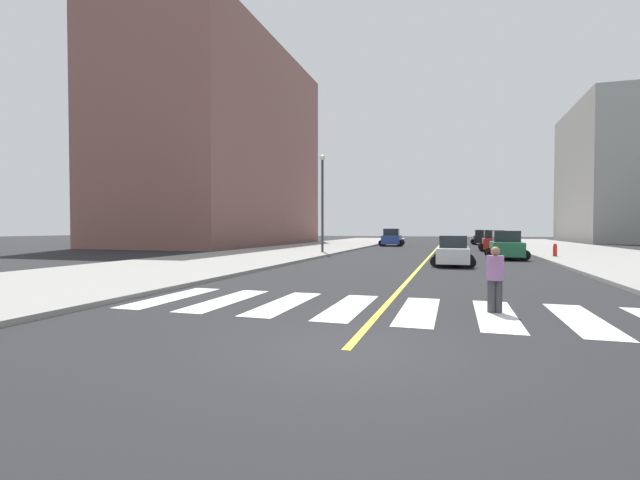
# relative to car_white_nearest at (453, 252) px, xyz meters

# --- Properties ---
(ground_plane) EXTENTS (220.00, 220.00, 0.00)m
(ground_plane) POSITION_rel_car_white_nearest_xyz_m (-1.68, -18.07, -0.78)
(ground_plane) COLOR black
(sidewalk_kerb_west) EXTENTS (10.00, 120.00, 0.15)m
(sidewalk_kerb_west) POSITION_rel_car_white_nearest_xyz_m (-13.88, 1.93, -0.70)
(sidewalk_kerb_west) COLOR gray
(sidewalk_kerb_west) RESTS_ON ground
(crosswalk_paint) EXTENTS (13.50, 4.00, 0.01)m
(crosswalk_paint) POSITION_rel_car_white_nearest_xyz_m (-1.68, -14.07, -0.77)
(crosswalk_paint) COLOR silver
(crosswalk_paint) RESTS_ON ground
(lane_divider_paint) EXTENTS (0.16, 80.00, 0.01)m
(lane_divider_paint) POSITION_rel_car_white_nearest_xyz_m (-1.68, 21.93, -0.77)
(lane_divider_paint) COLOR yellow
(lane_divider_paint) RESTS_ON ground
(parking_garage_concrete) EXTENTS (18.00, 24.00, 20.85)m
(parking_garage_concrete) POSITION_rel_car_white_nearest_xyz_m (26.35, 51.85, 9.65)
(parking_garage_concrete) COLOR gray
(parking_garage_concrete) RESTS_ON ground
(low_rise_brick_west) EXTENTS (16.00, 32.00, 24.87)m
(low_rise_brick_west) POSITION_rel_car_white_nearest_xyz_m (-28.70, 25.36, 11.65)
(low_rise_brick_west) COLOR brown
(low_rise_brick_west) RESTS_ON ground
(car_white_nearest) EXTENTS (2.34, 3.73, 1.67)m
(car_white_nearest) POSITION_rel_car_white_nearest_xyz_m (0.00, 0.00, 0.00)
(car_white_nearest) COLOR silver
(car_white_nearest) RESTS_ON ground
(car_blue_second) EXTENTS (2.99, 4.65, 2.04)m
(car_blue_second) POSITION_rel_car_white_nearest_xyz_m (-7.01, 26.71, 0.17)
(car_blue_second) COLOR #2D479E
(car_blue_second) RESTS_ON ground
(car_red_third) EXTENTS (2.74, 4.31, 1.91)m
(car_red_third) POSITION_rel_car_white_nearest_xyz_m (3.49, 17.27, 0.11)
(car_red_third) COLOR red
(car_red_third) RESTS_ON ground
(car_green_fourth) EXTENTS (2.72, 4.30, 1.91)m
(car_green_fourth) POSITION_rel_car_white_nearest_xyz_m (3.42, 6.73, 0.11)
(car_green_fourth) COLOR #236B42
(car_green_fourth) RESTS_ON ground
(car_black_fifth) EXTENTS (2.65, 4.22, 1.88)m
(car_black_fifth) POSITION_rel_car_white_nearest_xyz_m (3.38, 34.42, 0.10)
(car_black_fifth) COLOR black
(car_black_fifth) RESTS_ON ground
(pedestrian_crossing) EXTENTS (0.40, 0.40, 1.62)m
(pedestrian_crossing) POSITION_rel_car_white_nearest_xyz_m (1.02, -13.79, 0.11)
(pedestrian_crossing) COLOR #38383D
(pedestrian_crossing) RESTS_ON ground
(fire_hydrant) EXTENTS (0.26, 0.26, 0.89)m
(fire_hydrant) POSITION_rel_car_white_nearest_xyz_m (6.67, 8.19, -0.20)
(fire_hydrant) COLOR red
(fire_hydrant) RESTS_ON sidewalk_kerb_east
(street_lamp) EXTENTS (0.44, 0.44, 7.88)m
(street_lamp) POSITION_rel_car_white_nearest_xyz_m (-10.23, 8.98, 3.99)
(street_lamp) COLOR #38383D
(street_lamp) RESTS_ON sidewalk_kerb_west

